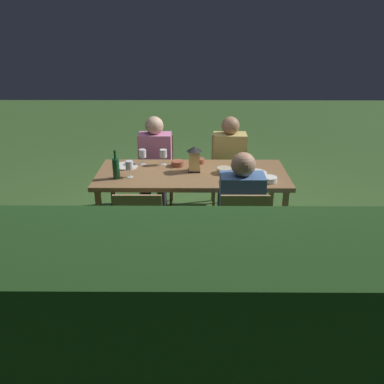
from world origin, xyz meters
The scene contains 22 objects.
ground_plane centered at (0.00, 0.00, 0.00)m, with size 16.00×16.00×0.00m, color #385B28.
dining_table centered at (0.00, 0.00, 0.67)m, with size 1.94×0.84×0.72m.
chair_side_right_b centered at (0.44, 0.81, 0.49)m, with size 0.42×0.40×0.87m.
chair_side_left_b centered at (0.44, -0.81, 0.49)m, with size 0.42×0.40×0.87m.
person_in_pink centered at (0.44, -0.62, 0.64)m, with size 0.38×0.47×1.15m.
chair_side_right_a centered at (-0.44, 0.81, 0.49)m, with size 0.42×0.40×0.87m.
person_in_blue centered at (-0.44, 0.62, 0.64)m, with size 0.38×0.47×1.15m.
chair_side_left_a centered at (-0.44, -0.81, 0.49)m, with size 0.42×0.40×0.87m.
person_in_mustard centered at (-0.44, -0.62, 0.64)m, with size 0.38×0.47×1.15m.
lantern_centerpiece centered at (-0.02, -0.04, 0.87)m, with size 0.15×0.15×0.27m.
green_bottle_on_table centered at (0.74, 0.17, 0.83)m, with size 0.07×0.07×0.29m.
wine_glass_a centered at (0.62, 0.14, 0.84)m, with size 0.08×0.08×0.17m.
wine_glass_b centered at (0.31, -0.24, 0.84)m, with size 0.08×0.08×0.17m.
wine_glass_c centered at (0.53, -0.25, 0.84)m, with size 0.08×0.08×0.17m.
plate_a centered at (-0.64, 0.03, 0.73)m, with size 0.25×0.25×0.01m, color white.
plate_b centered at (-0.38, 0.27, 0.73)m, with size 0.22×0.22×0.01m, color silver.
plate_c centered at (0.71, -0.17, 0.73)m, with size 0.25×0.25×0.01m, color silver.
bowl_olives centered at (-0.75, 0.26, 0.75)m, with size 0.14×0.14×0.05m.
bowl_bread centered at (-0.08, -0.30, 0.75)m, with size 0.12×0.12×0.05m.
bowl_salad centered at (-0.33, 0.01, 0.75)m, with size 0.15×0.15×0.06m.
bowl_dip centered at (0.15, -0.20, 0.75)m, with size 0.14×0.14×0.06m.
hedge_backdrop centered at (0.00, 2.17, 0.58)m, with size 4.98×0.83×1.16m, color #1E4219.
Camera 1 is at (-0.03, 3.96, 2.18)m, focal length 38.56 mm.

